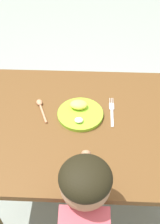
{
  "coord_description": "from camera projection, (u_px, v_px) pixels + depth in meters",
  "views": [
    {
      "loc": [
        0.0,
        -0.92,
        1.66
      ],
      "look_at": [
        -0.04,
        0.04,
        0.72
      ],
      "focal_mm": 40.35,
      "sensor_mm": 36.0,
      "label": 1
    }
  ],
  "objects": [
    {
      "name": "ground_plane",
      "position": [
        85.0,
        187.0,
        1.82
      ],
      "size": [
        8.0,
        8.0,
        0.0
      ],
      "primitive_type": "plane",
      "color": "gray"
    },
    {
      "name": "dining_table",
      "position": [
        86.0,
        130.0,
        1.38
      ],
      "size": [
        1.23,
        0.89,
        0.7
      ],
      "color": "brown",
      "rests_on": "ground_plane"
    },
    {
      "name": "plate",
      "position": [
        80.0,
        112.0,
        1.35
      ],
      "size": [
        0.24,
        0.24,
        0.06
      ],
      "color": "#8CC92E",
      "rests_on": "dining_table"
    },
    {
      "name": "fork",
      "position": [
        111.0,
        112.0,
        1.37
      ],
      "size": [
        0.03,
        0.22,
        0.01
      ],
      "rotation": [
        0.0,
        0.0,
        1.55
      ],
      "color": "silver",
      "rests_on": "dining_table"
    },
    {
      "name": "spoon",
      "position": [
        40.0,
        107.0,
        1.39
      ],
      "size": [
        0.09,
        0.18,
        0.02
      ],
      "rotation": [
        0.0,
        0.0,
        1.95
      ],
      "color": "tan",
      "rests_on": "dining_table"
    }
  ]
}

